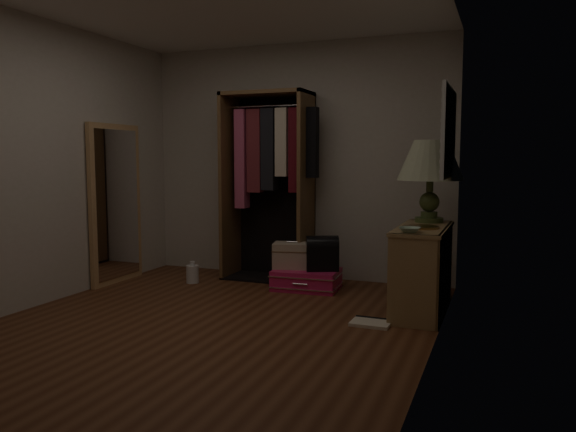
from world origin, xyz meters
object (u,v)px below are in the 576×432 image
at_px(console_bookshelf, 423,266).
at_px(open_wardrobe, 271,169).
at_px(train_case, 292,255).
at_px(black_bag, 322,252).
at_px(white_jug, 193,274).
at_px(floor_mirror, 116,204).
at_px(table_lamp, 430,162).
at_px(pink_suitcase, 307,279).

xyz_separation_m(console_bookshelf, open_wardrobe, (-1.75, 0.72, 0.83)).
height_order(train_case, black_bag, black_bag).
bearing_deg(white_jug, console_bookshelf, -4.65).
distance_m(console_bookshelf, floor_mirror, 3.27).
xyz_separation_m(console_bookshelf, train_case, (-1.38, 0.40, -0.05)).
bearing_deg(black_bag, white_jug, 164.81).
height_order(open_wardrobe, table_lamp, open_wardrobe).
xyz_separation_m(console_bookshelf, white_jug, (-2.46, 0.20, -0.29)).
bearing_deg(floor_mirror, table_lamp, 6.43).
xyz_separation_m(console_bookshelf, floor_mirror, (-3.24, -0.05, 0.46)).
bearing_deg(console_bookshelf, white_jug, 175.35).
xyz_separation_m(floor_mirror, table_lamp, (3.24, 0.37, 0.45)).
bearing_deg(table_lamp, pink_suitcase, 177.21).
height_order(train_case, white_jug, train_case).
distance_m(open_wardrobe, floor_mirror, 1.71).
bearing_deg(black_bag, pink_suitcase, 165.18).
xyz_separation_m(train_case, table_lamp, (1.39, -0.08, 0.96)).
distance_m(console_bookshelf, pink_suitcase, 1.30).
bearing_deg(floor_mirror, open_wardrobe, 27.40).
xyz_separation_m(floor_mirror, train_case, (1.86, 0.45, -0.51)).
relative_size(pink_suitcase, train_case, 1.60).
relative_size(train_case, white_jug, 1.87).
distance_m(pink_suitcase, train_case, 0.29).
height_order(pink_suitcase, white_jug, white_jug).
xyz_separation_m(floor_mirror, pink_suitcase, (2.02, 0.42, -0.75)).
xyz_separation_m(console_bookshelf, table_lamp, (0.00, 0.31, 0.91)).
xyz_separation_m(table_lamp, white_jug, (-2.46, -0.12, -1.20)).
relative_size(console_bookshelf, white_jug, 4.78).
bearing_deg(open_wardrobe, black_bag, -24.69).
bearing_deg(table_lamp, white_jug, -177.31).
bearing_deg(table_lamp, train_case, 176.67).
height_order(table_lamp, white_jug, table_lamp).
distance_m(console_bookshelf, white_jug, 2.48).
height_order(console_bookshelf, open_wardrobe, open_wardrobe).
relative_size(train_case, black_bag, 1.15).
xyz_separation_m(train_case, black_bag, (0.32, 0.00, 0.05)).
distance_m(floor_mirror, pink_suitcase, 2.20).
bearing_deg(pink_suitcase, black_bag, 4.47).
distance_m(open_wardrobe, white_jug, 1.42).
height_order(pink_suitcase, train_case, train_case).
height_order(black_bag, white_jug, black_bag).
bearing_deg(console_bookshelf, table_lamp, 89.11).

